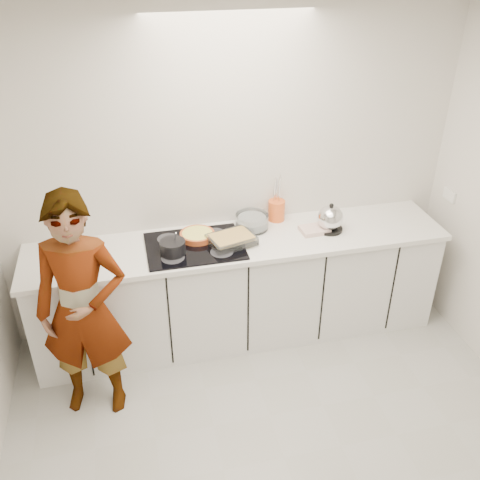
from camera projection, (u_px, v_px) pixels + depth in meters
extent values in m
cube|color=#A9A9A2|center=(284.00, 458.00, 3.48)|extent=(3.60, 3.20, 0.00)
cube|color=white|center=(311.00, 37.00, 2.15)|extent=(3.60, 3.20, 0.00)
cube|color=silver|center=(230.00, 177.00, 4.15)|extent=(3.60, 0.00, 2.60)
cube|color=white|center=(449.00, 195.00, 4.39)|extent=(0.02, 0.15, 0.09)
cube|color=silver|center=(240.00, 290.00, 4.33)|extent=(3.20, 0.58, 0.87)
cube|color=white|center=(240.00, 242.00, 4.09)|extent=(3.24, 0.64, 0.04)
cube|color=black|center=(195.00, 246.00, 3.99)|extent=(0.72, 0.54, 0.01)
cylinder|color=#BD4E23|center=(197.00, 235.00, 4.07)|extent=(0.30, 0.30, 0.04)
cylinder|color=#ECE060|center=(197.00, 233.00, 4.07)|extent=(0.27, 0.27, 0.01)
cylinder|color=black|center=(173.00, 247.00, 3.86)|extent=(0.20, 0.20, 0.10)
cylinder|color=silver|center=(175.00, 240.00, 3.86)|extent=(0.03, 0.07, 0.16)
cube|color=silver|center=(232.00, 240.00, 4.00)|extent=(0.39, 0.32, 0.06)
cube|color=#E1BC6A|center=(232.00, 237.00, 3.99)|extent=(0.34, 0.28, 0.02)
cylinder|color=silver|center=(252.00, 222.00, 4.21)|extent=(0.34, 0.34, 0.12)
cylinder|color=white|center=(252.00, 224.00, 4.22)|extent=(0.29, 0.29, 0.06)
cube|color=white|center=(314.00, 230.00, 4.18)|extent=(0.23, 0.17, 0.04)
cylinder|color=black|center=(329.00, 229.00, 4.21)|extent=(0.26, 0.26, 0.02)
sphere|color=silver|center=(330.00, 218.00, 4.16)|extent=(0.26, 0.26, 0.20)
sphere|color=black|center=(332.00, 205.00, 4.10)|extent=(0.04, 0.04, 0.03)
cylinder|color=orange|center=(277.00, 210.00, 4.32)|extent=(0.16, 0.16, 0.17)
imported|color=silver|center=(83.00, 310.00, 3.47)|extent=(0.67, 0.51, 1.66)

